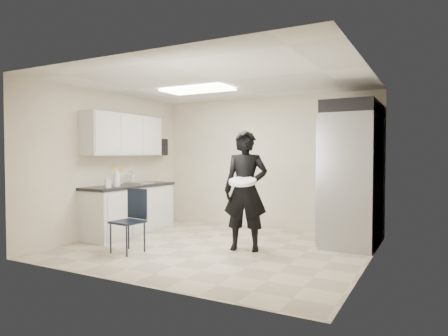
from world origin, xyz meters
The scene contains 21 objects.
floor centered at (0.00, 0.00, 0.00)m, with size 4.50×4.50×0.00m, color #B9AA91.
ceiling centered at (0.00, 0.00, 2.60)m, with size 4.50×4.50×0.00m, color silver.
back_wall centered at (0.00, 2.00, 1.30)m, with size 4.50×4.50×0.00m, color beige.
left_wall centered at (-2.25, 0.00, 1.30)m, with size 4.00×4.00×0.00m, color beige.
right_wall centered at (2.25, 0.00, 1.30)m, with size 4.00×4.00×0.00m, color beige.
ceiling_panel centered at (-0.60, 0.40, 2.57)m, with size 1.20×0.60×0.02m, color white.
lower_counter centered at (-1.95, 0.20, 0.43)m, with size 0.60×1.90×0.86m, color silver.
countertop centered at (-1.95, 0.20, 0.89)m, with size 0.64×1.95×0.05m, color black.
sink centered at (-1.93, 0.45, 0.87)m, with size 0.42×0.40×0.14m, color gray.
faucet centered at (-2.13, 0.45, 1.02)m, with size 0.02×0.02×0.24m, color silver.
upper_cabinets centered at (-2.08, 0.20, 1.83)m, with size 0.35×1.80×0.75m, color silver.
towel_dispenser centered at (-2.14, 1.35, 1.62)m, with size 0.22×0.30×0.35m, color black.
notice_sticker_left centered at (-2.24, 0.10, 1.22)m, with size 0.00×0.12×0.07m, color yellow.
notice_sticker_right centered at (-2.24, 0.30, 1.18)m, with size 0.00×0.12×0.07m, color yellow.
commercial_fridge centered at (1.83, 1.27, 1.05)m, with size 0.80×1.35×2.10m, color gray.
fridge_compressor centered at (1.83, 1.27, 2.20)m, with size 0.80×1.35×0.20m, color black.
folding_chair centered at (-1.02, -0.91, 0.46)m, with size 0.41×0.41×0.92m, color black.
man_tuxedo centered at (0.47, 0.08, 0.92)m, with size 0.67×0.45×1.83m, color black.
bucket_lid centered at (0.53, -0.17, 1.07)m, with size 0.40×0.40×0.05m, color white.
soap_bottle_a centered at (-1.78, -0.32, 1.07)m, with size 0.12×0.12×0.32m, color silver.
soap_bottle_b centered at (-1.78, -0.52, 1.01)m, with size 0.09×0.09×0.20m, color #AAACB6.
Camera 1 is at (3.04, -5.44, 1.47)m, focal length 32.00 mm.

